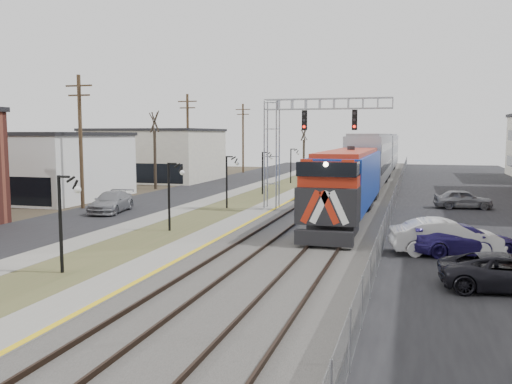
% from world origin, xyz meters
% --- Properties ---
extents(street_west, '(7.00, 120.00, 0.04)m').
position_xyz_m(street_west, '(-11.50, 35.00, 0.02)').
color(street_west, black).
rests_on(street_west, ground).
extents(sidewalk, '(2.00, 120.00, 0.08)m').
position_xyz_m(sidewalk, '(-7.00, 35.00, 0.04)').
color(sidewalk, gray).
rests_on(sidewalk, ground).
extents(grass_median, '(4.00, 120.00, 0.06)m').
position_xyz_m(grass_median, '(-4.00, 35.00, 0.03)').
color(grass_median, '#4A512B').
rests_on(grass_median, ground).
extents(platform, '(2.00, 120.00, 0.24)m').
position_xyz_m(platform, '(-1.00, 35.00, 0.12)').
color(platform, gray).
rests_on(platform, ground).
extents(ballast_bed, '(8.00, 120.00, 0.20)m').
position_xyz_m(ballast_bed, '(4.00, 35.00, 0.10)').
color(ballast_bed, '#595651').
rests_on(ballast_bed, ground).
extents(parking_lot, '(16.00, 120.00, 0.04)m').
position_xyz_m(parking_lot, '(16.00, 35.00, 0.02)').
color(parking_lot, black).
rests_on(parking_lot, ground).
extents(platform_edge, '(0.24, 120.00, 0.01)m').
position_xyz_m(platform_edge, '(-0.12, 35.00, 0.24)').
color(platform_edge, gold).
rests_on(platform_edge, platform).
extents(track_near, '(1.58, 120.00, 0.15)m').
position_xyz_m(track_near, '(2.00, 35.00, 0.28)').
color(track_near, '#2D2119').
rests_on(track_near, ballast_bed).
extents(track_far, '(1.58, 120.00, 0.15)m').
position_xyz_m(track_far, '(5.50, 35.00, 0.28)').
color(track_far, '#2D2119').
rests_on(track_far, ballast_bed).
extents(train, '(3.00, 63.05, 5.33)m').
position_xyz_m(train, '(5.50, 47.83, 2.88)').
color(train, '#1539AF').
rests_on(train, ground).
extents(signal_gantry, '(9.00, 1.07, 8.15)m').
position_xyz_m(signal_gantry, '(1.22, 27.99, 5.59)').
color(signal_gantry, gray).
rests_on(signal_gantry, ground).
extents(lampposts, '(0.14, 62.14, 4.00)m').
position_xyz_m(lampposts, '(-4.00, 18.29, 2.00)').
color(lampposts, black).
rests_on(lampposts, ground).
extents(utility_poles, '(0.28, 80.28, 10.00)m').
position_xyz_m(utility_poles, '(-14.50, 25.00, 5.00)').
color(utility_poles, '#4C3823').
rests_on(utility_poles, ground).
extents(fence, '(0.04, 120.00, 1.60)m').
position_xyz_m(fence, '(8.20, 35.00, 0.80)').
color(fence, gray).
rests_on(fence, ground).
extents(buildings_west, '(14.00, 67.00, 7.00)m').
position_xyz_m(buildings_west, '(-21.00, 24.21, 3.01)').
color(buildings_west, beige).
rests_on(buildings_west, ground).
extents(bare_trees, '(12.30, 42.30, 5.95)m').
position_xyz_m(bare_trees, '(-12.66, 38.91, 2.70)').
color(bare_trees, '#382D23').
rests_on(bare_trees, ground).
extents(car_lot_b, '(5.23, 2.61, 1.65)m').
position_xyz_m(car_lot_b, '(11.03, 15.95, 0.82)').
color(car_lot_b, silver).
rests_on(car_lot_b, ground).
extents(car_lot_c, '(4.97, 2.66, 1.33)m').
position_xyz_m(car_lot_c, '(12.87, 10.37, 0.66)').
color(car_lot_c, black).
rests_on(car_lot_c, ground).
extents(car_lot_d, '(5.39, 3.41, 1.46)m').
position_xyz_m(car_lot_d, '(11.81, 16.09, 0.73)').
color(car_lot_d, navy).
rests_on(car_lot_d, ground).
extents(car_lot_e, '(4.39, 2.18, 1.44)m').
position_xyz_m(car_lot_e, '(13.14, 32.97, 0.72)').
color(car_lot_e, slate).
rests_on(car_lot_e, ground).
extents(car_street_b, '(2.94, 5.36, 1.47)m').
position_xyz_m(car_street_b, '(-11.32, 23.79, 0.74)').
color(car_street_b, gray).
rests_on(car_street_b, ground).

